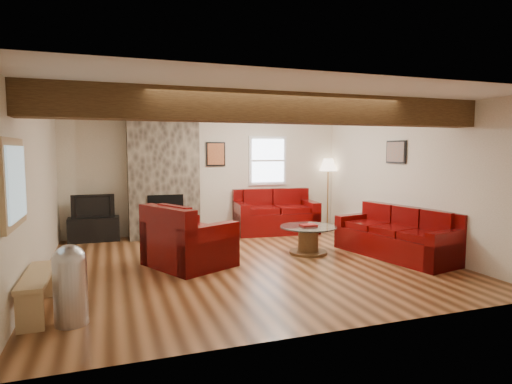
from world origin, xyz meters
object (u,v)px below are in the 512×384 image
at_px(television, 93,206).
at_px(floor_lamp, 328,169).
at_px(loveseat, 275,211).
at_px(tv_cabinet, 94,229).
at_px(sofa_three, 397,232).
at_px(armchair_red, 189,235).
at_px(coffee_table, 308,240).

relative_size(television, floor_lamp, 0.50).
bearing_deg(television, loveseat, -4.62).
distance_m(tv_cabinet, television, 0.47).
bearing_deg(television, sofa_three, -31.40).
relative_size(armchair_red, floor_lamp, 0.74).
height_order(coffee_table, tv_cabinet, coffee_table).
bearing_deg(coffee_table, tv_cabinet, 146.99).
bearing_deg(armchair_red, loveseat, -74.25).
xyz_separation_m(armchair_red, coffee_table, (2.08, 0.09, -0.24)).
height_order(armchair_red, tv_cabinet, armchair_red).
height_order(loveseat, tv_cabinet, loveseat).
bearing_deg(television, coffee_table, -33.01).
bearing_deg(armchair_red, tv_cabinet, 4.43).
distance_m(coffee_table, floor_lamp, 3.04).
relative_size(coffee_table, television, 1.23).
xyz_separation_m(loveseat, armchair_red, (-2.26, -2.08, 0.01)).
relative_size(coffee_table, floor_lamp, 0.61).
distance_m(sofa_three, coffee_table, 1.48).
bearing_deg(floor_lamp, tv_cabinet, -179.78).
relative_size(armchair_red, television, 1.48).
bearing_deg(loveseat, coffee_table, -89.33).
relative_size(loveseat, coffee_table, 1.78).
bearing_deg(armchair_red, floor_lamp, -84.01).
height_order(tv_cabinet, television, television).
xyz_separation_m(coffee_table, floor_lamp, (1.63, 2.31, 1.12)).
bearing_deg(television, armchair_red, -58.64).
distance_m(armchair_red, coffee_table, 2.09).
bearing_deg(floor_lamp, television, -179.78).
relative_size(tv_cabinet, television, 1.20).
xyz_separation_m(tv_cabinet, floor_lamp, (5.16, 0.02, 1.12)).
relative_size(loveseat, armchair_red, 1.48).
bearing_deg(tv_cabinet, armchair_red, -58.64).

